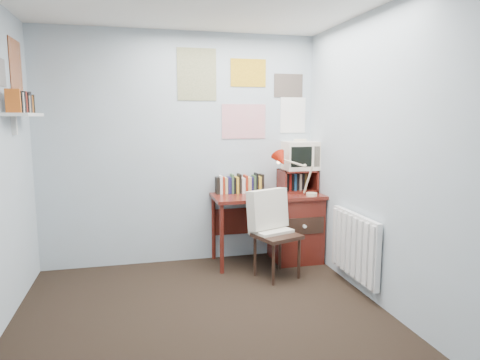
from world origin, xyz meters
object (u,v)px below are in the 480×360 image
(tv_riser, at_px, (297,181))
(desk, at_px, (290,225))
(desk_lamp, at_px, (312,176))
(radiator, at_px, (355,246))
(desk_chair, at_px, (277,236))
(wall_shelf, at_px, (24,115))
(crt_tv, at_px, (300,154))

(tv_riser, bearing_deg, desk, -137.04)
(desk_lamp, relative_size, radiator, 0.54)
(desk_chair, distance_m, radiator, 0.76)
(tv_riser, height_order, radiator, tv_riser)
(desk, bearing_deg, wall_shelf, -171.60)
(desk_chair, xyz_separation_m, tv_riser, (0.43, 0.58, 0.46))
(tv_riser, bearing_deg, crt_tv, 33.02)
(desk_chair, height_order, radiator, desk_chair)
(desk, xyz_separation_m, desk_lamp, (0.17, -0.19, 0.57))
(desk_lamp, bearing_deg, desk_chair, -142.10)
(desk_lamp, relative_size, wall_shelf, 0.69)
(desk_lamp, xyz_separation_m, wall_shelf, (-2.74, -0.19, 0.64))
(crt_tv, xyz_separation_m, wall_shelf, (-2.72, -0.51, 0.44))
(desk_lamp, distance_m, radiator, 0.94)
(desk_chair, bearing_deg, desk_lamp, 11.09)
(desk_chair, bearing_deg, radiator, -56.69)
(desk_lamp, height_order, tv_riser, desk_lamp)
(desk_chair, bearing_deg, tv_riser, 33.72)
(desk, height_order, crt_tv, crt_tv)
(tv_riser, height_order, crt_tv, crt_tv)
(crt_tv, bearing_deg, wall_shelf, -168.16)
(tv_riser, relative_size, radiator, 0.50)
(desk, xyz_separation_m, tv_riser, (0.12, 0.11, 0.48))
(crt_tv, bearing_deg, desk_lamp, -85.51)
(tv_riser, distance_m, crt_tv, 0.30)
(radiator, relative_size, wall_shelf, 1.29)
(desk, height_order, desk_chair, desk_chair)
(desk, height_order, radiator, desk)
(tv_riser, distance_m, radiator, 1.15)
(desk_lamp, xyz_separation_m, tv_riser, (-0.05, 0.30, -0.09))
(desk_chair, distance_m, crt_tv, 1.07)
(desk, bearing_deg, tv_riser, 42.96)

